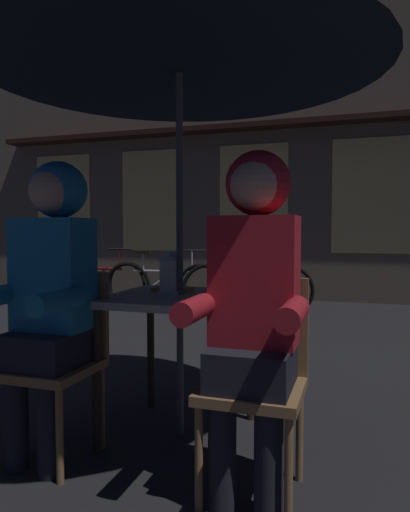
{
  "coord_description": "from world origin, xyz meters",
  "views": [
    {
      "loc": [
        0.87,
        -2.26,
        1.07
      ],
      "look_at": [
        0.0,
        0.42,
        0.92
      ],
      "focal_mm": 32.84,
      "sensor_mm": 36.0,
      "label": 1
    }
  ],
  "objects_px": {
    "chair_left": "(59,352)",
    "bicycle_third": "(247,289)",
    "chair_right": "(256,371)",
    "person_right_hooded": "(254,287)",
    "person_left_hooded": "(50,279)",
    "patio_umbrella": "(179,35)",
    "bicycle_second": "(163,286)",
    "cafe_table": "(180,314)",
    "lantern": "(171,271)",
    "bicycle_nearest": "(99,282)",
    "book": "(173,289)"
  },
  "relations": [
    {
      "from": "patio_umbrella",
      "to": "chair_right",
      "type": "bearing_deg",
      "value": -37.55
    },
    {
      "from": "person_left_hooded",
      "to": "bicycle_second",
      "type": "relative_size",
      "value": 0.83
    },
    {
      "from": "cafe_table",
      "to": "bicycle_nearest",
      "type": "distance_m",
      "value": 4.52
    },
    {
      "from": "cafe_table",
      "to": "book",
      "type": "relative_size",
      "value": 3.7
    },
    {
      "from": "bicycle_third",
      "to": "book",
      "type": "bearing_deg",
      "value": -83.93
    },
    {
      "from": "chair_left",
      "to": "book",
      "type": "height_order",
      "value": "chair_left"
    },
    {
      "from": "cafe_table",
      "to": "lantern",
      "type": "relative_size",
      "value": 3.2
    },
    {
      "from": "cafe_table",
      "to": "chair_right",
      "type": "bearing_deg",
      "value": -37.55
    },
    {
      "from": "bicycle_nearest",
      "to": "bicycle_third",
      "type": "relative_size",
      "value": 1.0
    },
    {
      "from": "patio_umbrella",
      "to": "bicycle_nearest",
      "type": "xyz_separation_m",
      "value": [
        -2.66,
        3.65,
        -1.71
      ]
    },
    {
      "from": "cafe_table",
      "to": "bicycle_third",
      "type": "relative_size",
      "value": 0.45
    },
    {
      "from": "cafe_table",
      "to": "person_right_hooded",
      "type": "distance_m",
      "value": 0.67
    },
    {
      "from": "bicycle_third",
      "to": "bicycle_second",
      "type": "bearing_deg",
      "value": -175.49
    },
    {
      "from": "bicycle_second",
      "to": "book",
      "type": "xyz_separation_m",
      "value": [
        1.48,
        -3.34,
        0.41
      ]
    },
    {
      "from": "book",
      "to": "chair_right",
      "type": "bearing_deg",
      "value": -36.6
    },
    {
      "from": "person_right_hooded",
      "to": "bicycle_second",
      "type": "bearing_deg",
      "value": 117.8
    },
    {
      "from": "chair_right",
      "to": "bicycle_third",
      "type": "relative_size",
      "value": 0.52
    },
    {
      "from": "chair_right",
      "to": "book",
      "type": "height_order",
      "value": "chair_right"
    },
    {
      "from": "chair_left",
      "to": "book",
      "type": "relative_size",
      "value": 4.35
    },
    {
      "from": "chair_right",
      "to": "person_right_hooded",
      "type": "distance_m",
      "value": 0.36
    },
    {
      "from": "patio_umbrella",
      "to": "chair_left",
      "type": "height_order",
      "value": "patio_umbrella"
    },
    {
      "from": "chair_left",
      "to": "person_right_hooded",
      "type": "relative_size",
      "value": 0.62
    },
    {
      "from": "cafe_table",
      "to": "bicycle_third",
      "type": "distance_m",
      "value": 3.57
    },
    {
      "from": "person_left_hooded",
      "to": "cafe_table",
      "type": "bearing_deg",
      "value": 41.57
    },
    {
      "from": "cafe_table",
      "to": "bicycle_third",
      "type": "xyz_separation_m",
      "value": [
        -0.44,
        3.53,
        -0.29
      ]
    },
    {
      "from": "person_right_hooded",
      "to": "cafe_table",
      "type": "bearing_deg",
      "value": 138.43
    },
    {
      "from": "cafe_table",
      "to": "patio_umbrella",
      "type": "distance_m",
      "value": 1.42
    },
    {
      "from": "patio_umbrella",
      "to": "bicycle_third",
      "type": "distance_m",
      "value": 3.95
    },
    {
      "from": "chair_right",
      "to": "bicycle_third",
      "type": "xyz_separation_m",
      "value": [
        -0.92,
        3.9,
        -0.14
      ]
    },
    {
      "from": "person_left_hooded",
      "to": "book",
      "type": "bearing_deg",
      "value": 52.99
    },
    {
      "from": "lantern",
      "to": "bicycle_nearest",
      "type": "relative_size",
      "value": 0.14
    },
    {
      "from": "cafe_table",
      "to": "lantern",
      "type": "bearing_deg",
      "value": 165.19
    },
    {
      "from": "lantern",
      "to": "book",
      "type": "relative_size",
      "value": 1.16
    },
    {
      "from": "book",
      "to": "patio_umbrella",
      "type": "bearing_deg",
      "value": -48.94
    },
    {
      "from": "lantern",
      "to": "bicycle_third",
      "type": "xyz_separation_m",
      "value": [
        -0.39,
        3.51,
        -0.51
      ]
    },
    {
      "from": "chair_right",
      "to": "book",
      "type": "bearing_deg",
      "value": 139.79
    },
    {
      "from": "cafe_table",
      "to": "book",
      "type": "xyz_separation_m",
      "value": [
        -0.08,
        0.1,
        0.11
      ]
    },
    {
      "from": "chair_left",
      "to": "book",
      "type": "distance_m",
      "value": 0.67
    },
    {
      "from": "cafe_table",
      "to": "person_left_hooded",
      "type": "distance_m",
      "value": 0.67
    },
    {
      "from": "chair_left",
      "to": "bicycle_third",
      "type": "bearing_deg",
      "value": 89.48
    },
    {
      "from": "chair_right",
      "to": "person_left_hooded",
      "type": "xyz_separation_m",
      "value": [
        -0.96,
        -0.06,
        0.36
      ]
    },
    {
      "from": "patio_umbrella",
      "to": "chair_right",
      "type": "distance_m",
      "value": 1.68
    },
    {
      "from": "lantern",
      "to": "bicycle_second",
      "type": "distance_m",
      "value": 3.78
    },
    {
      "from": "person_left_hooded",
      "to": "bicycle_second",
      "type": "xyz_separation_m",
      "value": [
        -1.08,
        3.87,
        -0.5
      ]
    },
    {
      "from": "chair_left",
      "to": "chair_right",
      "type": "xyz_separation_m",
      "value": [
        0.96,
        0.0,
        0.0
      ]
    },
    {
      "from": "chair_left",
      "to": "bicycle_third",
      "type": "height_order",
      "value": "chair_left"
    },
    {
      "from": "chair_left",
      "to": "bicycle_nearest",
      "type": "relative_size",
      "value": 0.52
    },
    {
      "from": "person_left_hooded",
      "to": "person_right_hooded",
      "type": "distance_m",
      "value": 0.96
    },
    {
      "from": "person_left_hooded",
      "to": "bicycle_nearest",
      "type": "distance_m",
      "value": 4.65
    },
    {
      "from": "patio_umbrella",
      "to": "bicycle_second",
      "type": "relative_size",
      "value": 1.38
    }
  ]
}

